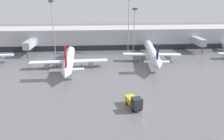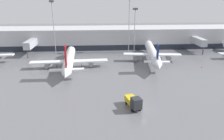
{
  "view_description": "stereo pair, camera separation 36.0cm",
  "coord_description": "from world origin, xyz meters",
  "px_view_note": "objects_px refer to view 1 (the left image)",
  "views": [
    {
      "loc": [
        -9.06,
        -39.91,
        22.43
      ],
      "look_at": [
        -4.79,
        17.9,
        3.0
      ],
      "focal_mm": 35.0,
      "sensor_mm": 36.0,
      "label": 1
    },
    {
      "loc": [
        -8.7,
        -39.94,
        22.43
      ],
      "look_at": [
        -4.79,
        17.9,
        3.0
      ],
      "focal_mm": 35.0,
      "sensor_mm": 36.0,
      "label": 2
    }
  ],
  "objects_px": {
    "traffic_cone_1": "(150,61)",
    "apron_light_mast_4": "(129,11)",
    "service_truck_0": "(134,102)",
    "traffic_cone_2": "(201,67)",
    "apron_light_mast_3": "(52,13)",
    "parked_jet_0": "(69,60)",
    "parked_jet_2": "(152,53)",
    "apron_light_mast_5": "(134,18)"
  },
  "relations": [
    {
      "from": "traffic_cone_1",
      "to": "apron_light_mast_3",
      "type": "bearing_deg",
      "value": 155.84
    },
    {
      "from": "apron_light_mast_5",
      "to": "parked_jet_0",
      "type": "bearing_deg",
      "value": -140.75
    },
    {
      "from": "service_truck_0",
      "to": "parked_jet_0",
      "type": "bearing_deg",
      "value": -163.71
    },
    {
      "from": "service_truck_0",
      "to": "traffic_cone_2",
      "type": "xyz_separation_m",
      "value": [
        27.37,
        26.32,
        -1.25
      ]
    },
    {
      "from": "parked_jet_0",
      "to": "traffic_cone_1",
      "type": "bearing_deg",
      "value": -82.73
    },
    {
      "from": "service_truck_0",
      "to": "traffic_cone_2",
      "type": "bearing_deg",
      "value": 120.22
    },
    {
      "from": "traffic_cone_1",
      "to": "apron_light_mast_4",
      "type": "height_order",
      "value": "apron_light_mast_4"
    },
    {
      "from": "parked_jet_0",
      "to": "traffic_cone_2",
      "type": "bearing_deg",
      "value": -96.98
    },
    {
      "from": "parked_jet_2",
      "to": "traffic_cone_1",
      "type": "distance_m",
      "value": 2.97
    },
    {
      "from": "parked_jet_0",
      "to": "service_truck_0",
      "type": "relative_size",
      "value": 6.0
    },
    {
      "from": "traffic_cone_1",
      "to": "traffic_cone_2",
      "type": "height_order",
      "value": "traffic_cone_1"
    },
    {
      "from": "apron_light_mast_3",
      "to": "service_truck_0",
      "type": "bearing_deg",
      "value": -63.74
    },
    {
      "from": "apron_light_mast_4",
      "to": "apron_light_mast_5",
      "type": "xyz_separation_m",
      "value": [
        2.52,
        0.87,
        -2.78
      ]
    },
    {
      "from": "traffic_cone_2",
      "to": "apron_light_mast_4",
      "type": "relative_size",
      "value": 0.02
    },
    {
      "from": "traffic_cone_2",
      "to": "apron_light_mast_5",
      "type": "height_order",
      "value": "apron_light_mast_5"
    },
    {
      "from": "parked_jet_2",
      "to": "apron_light_mast_3",
      "type": "height_order",
      "value": "apron_light_mast_3"
    },
    {
      "from": "parked_jet_2",
      "to": "traffic_cone_2",
      "type": "bearing_deg",
      "value": -112.49
    },
    {
      "from": "parked_jet_2",
      "to": "parked_jet_0",
      "type": "bearing_deg",
      "value": 108.59
    },
    {
      "from": "traffic_cone_1",
      "to": "apron_light_mast_4",
      "type": "distance_m",
      "value": 22.9
    },
    {
      "from": "parked_jet_0",
      "to": "apron_light_mast_5",
      "type": "height_order",
      "value": "apron_light_mast_5"
    },
    {
      "from": "traffic_cone_1",
      "to": "apron_light_mast_4",
      "type": "relative_size",
      "value": 0.03
    },
    {
      "from": "traffic_cone_2",
      "to": "apron_light_mast_4",
      "type": "distance_m",
      "value": 35.48
    },
    {
      "from": "parked_jet_0",
      "to": "parked_jet_2",
      "type": "xyz_separation_m",
      "value": [
        29.25,
        5.75,
        0.44
      ]
    },
    {
      "from": "apron_light_mast_3",
      "to": "apron_light_mast_4",
      "type": "xyz_separation_m",
      "value": [
        30.83,
        -2.22,
        0.77
      ]
    },
    {
      "from": "parked_jet_2",
      "to": "traffic_cone_1",
      "type": "xyz_separation_m",
      "value": [
        -0.83,
        -0.45,
        -2.81
      ]
    },
    {
      "from": "apron_light_mast_4",
      "to": "apron_light_mast_5",
      "type": "distance_m",
      "value": 3.85
    },
    {
      "from": "parked_jet_0",
      "to": "apron_light_mast_3",
      "type": "height_order",
      "value": "apron_light_mast_3"
    },
    {
      "from": "parked_jet_0",
      "to": "parked_jet_2",
      "type": "bearing_deg",
      "value": -82.17
    },
    {
      "from": "parked_jet_0",
      "to": "traffic_cone_2",
      "type": "relative_size",
      "value": 61.2
    },
    {
      "from": "service_truck_0",
      "to": "apron_light_mast_3",
      "type": "bearing_deg",
      "value": -167.4
    },
    {
      "from": "service_truck_0",
      "to": "apron_light_mast_3",
      "type": "height_order",
      "value": "apron_light_mast_3"
    },
    {
      "from": "apron_light_mast_5",
      "to": "apron_light_mast_4",
      "type": "bearing_deg",
      "value": -160.91
    },
    {
      "from": "service_truck_0",
      "to": "traffic_cone_2",
      "type": "height_order",
      "value": "service_truck_0"
    },
    {
      "from": "parked_jet_0",
      "to": "traffic_cone_1",
      "type": "height_order",
      "value": "parked_jet_0"
    },
    {
      "from": "service_truck_0",
      "to": "traffic_cone_1",
      "type": "xyz_separation_m",
      "value": [
        11.62,
        34.46,
        -1.22
      ]
    },
    {
      "from": "traffic_cone_1",
      "to": "apron_light_mast_3",
      "type": "distance_m",
      "value": 43.4
    },
    {
      "from": "traffic_cone_1",
      "to": "service_truck_0",
      "type": "bearing_deg",
      "value": -108.63
    },
    {
      "from": "apron_light_mast_3",
      "to": "apron_light_mast_4",
      "type": "relative_size",
      "value": 0.95
    },
    {
      "from": "traffic_cone_1",
      "to": "apron_light_mast_5",
      "type": "bearing_deg",
      "value": 102.67
    },
    {
      "from": "parked_jet_0",
      "to": "traffic_cone_1",
      "type": "relative_size",
      "value": 54.72
    },
    {
      "from": "parked_jet_0",
      "to": "apron_light_mast_4",
      "type": "xyz_separation_m",
      "value": [
        22.49,
        19.57,
        14.52
      ]
    },
    {
      "from": "service_truck_0",
      "to": "traffic_cone_1",
      "type": "bearing_deg",
      "value": 147.71
    }
  ]
}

